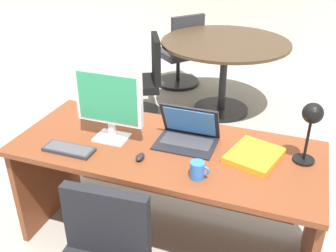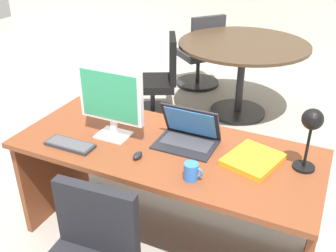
{
  "view_description": "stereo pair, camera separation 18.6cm",
  "coord_description": "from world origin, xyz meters",
  "px_view_note": "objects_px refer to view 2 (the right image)",
  "views": [
    {
      "loc": [
        0.69,
        -1.86,
        1.95
      ],
      "look_at": [
        0.0,
        0.04,
        0.87
      ],
      "focal_mm": 41.68,
      "sensor_mm": 36.0,
      "label": 1
    },
    {
      "loc": [
        0.86,
        -1.79,
        1.95
      ],
      "look_at": [
        0.0,
        0.04,
        0.87
      ],
      "focal_mm": 41.68,
      "sensor_mm": 36.0,
      "label": 2
    }
  ],
  "objects_px": {
    "laptop": "(189,132)",
    "mouse": "(138,155)",
    "monitor": "(111,98)",
    "keyboard": "(70,145)",
    "desk_lamp": "(311,127)",
    "coffee_mug": "(191,171)",
    "meeting_chair_near": "(201,58)",
    "meeting_table": "(242,61)",
    "desk": "(169,172)",
    "book": "(253,160)",
    "meeting_chair_far": "(158,86)"
  },
  "relations": [
    {
      "from": "laptop",
      "to": "meeting_chair_near",
      "type": "xyz_separation_m",
      "value": [
        -0.88,
        2.56,
        -0.44
      ]
    },
    {
      "from": "keyboard",
      "to": "desk_lamp",
      "type": "xyz_separation_m",
      "value": [
        1.29,
        0.33,
        0.25
      ]
    },
    {
      "from": "keyboard",
      "to": "meeting_chair_far",
      "type": "bearing_deg",
      "value": 101.19
    },
    {
      "from": "monitor",
      "to": "meeting_chair_near",
      "type": "relative_size",
      "value": 0.48
    },
    {
      "from": "monitor",
      "to": "keyboard",
      "type": "distance_m",
      "value": 0.37
    },
    {
      "from": "book",
      "to": "meeting_chair_near",
      "type": "height_order",
      "value": "meeting_chair_near"
    },
    {
      "from": "meeting_table",
      "to": "book",
      "type": "bearing_deg",
      "value": -73.13
    },
    {
      "from": "coffee_mug",
      "to": "meeting_table",
      "type": "distance_m",
      "value": 2.37
    },
    {
      "from": "monitor",
      "to": "mouse",
      "type": "xyz_separation_m",
      "value": [
        0.26,
        -0.16,
        -0.24
      ]
    },
    {
      "from": "laptop",
      "to": "meeting_table",
      "type": "distance_m",
      "value": 2.01
    },
    {
      "from": "monitor",
      "to": "coffee_mug",
      "type": "distance_m",
      "value": 0.68
    },
    {
      "from": "meeting_table",
      "to": "meeting_chair_near",
      "type": "height_order",
      "value": "meeting_chair_near"
    },
    {
      "from": "coffee_mug",
      "to": "meeting_table",
      "type": "height_order",
      "value": "coffee_mug"
    },
    {
      "from": "book",
      "to": "coffee_mug",
      "type": "xyz_separation_m",
      "value": [
        -0.25,
        -0.29,
        0.03
      ]
    },
    {
      "from": "laptop",
      "to": "meeting_chair_far",
      "type": "xyz_separation_m",
      "value": [
        -1.0,
        1.59,
        -0.47
      ]
    },
    {
      "from": "meeting_chair_near",
      "to": "book",
      "type": "bearing_deg",
      "value": -63.67
    },
    {
      "from": "monitor",
      "to": "meeting_chair_near",
      "type": "height_order",
      "value": "monitor"
    },
    {
      "from": "laptop",
      "to": "coffee_mug",
      "type": "relative_size",
      "value": 3.44
    },
    {
      "from": "monitor",
      "to": "mouse",
      "type": "height_order",
      "value": "monitor"
    },
    {
      "from": "desk_lamp",
      "to": "book",
      "type": "xyz_separation_m",
      "value": [
        -0.26,
        -0.04,
        -0.25
      ]
    },
    {
      "from": "laptop",
      "to": "mouse",
      "type": "distance_m",
      "value": 0.35
    },
    {
      "from": "laptop",
      "to": "desk_lamp",
      "type": "distance_m",
      "value": 0.7
    },
    {
      "from": "mouse",
      "to": "meeting_chair_near",
      "type": "xyz_separation_m",
      "value": [
        -0.69,
        2.85,
        -0.39
      ]
    },
    {
      "from": "keyboard",
      "to": "monitor",
      "type": "bearing_deg",
      "value": 52.12
    },
    {
      "from": "mouse",
      "to": "desk_lamp",
      "type": "height_order",
      "value": "desk_lamp"
    },
    {
      "from": "meeting_table",
      "to": "laptop",
      "type": "bearing_deg",
      "value": -84.0
    },
    {
      "from": "laptop",
      "to": "meeting_chair_near",
      "type": "height_order",
      "value": "laptop"
    },
    {
      "from": "coffee_mug",
      "to": "meeting_chair_near",
      "type": "distance_m",
      "value": 3.12
    },
    {
      "from": "desk",
      "to": "keyboard",
      "type": "relative_size",
      "value": 6.06
    },
    {
      "from": "laptop",
      "to": "meeting_table",
      "type": "relative_size",
      "value": 0.26
    },
    {
      "from": "coffee_mug",
      "to": "meeting_chair_far",
      "type": "distance_m",
      "value": 2.3
    },
    {
      "from": "mouse",
      "to": "meeting_table",
      "type": "xyz_separation_m",
      "value": [
        -0.02,
        2.28,
        -0.15
      ]
    },
    {
      "from": "laptop",
      "to": "keyboard",
      "type": "xyz_separation_m",
      "value": [
        -0.62,
        -0.35,
        -0.06
      ]
    },
    {
      "from": "mouse",
      "to": "coffee_mug",
      "type": "xyz_separation_m",
      "value": [
        0.35,
        -0.06,
        0.03
      ]
    },
    {
      "from": "book",
      "to": "coffee_mug",
      "type": "bearing_deg",
      "value": -130.63
    },
    {
      "from": "coffee_mug",
      "to": "meeting_chair_near",
      "type": "xyz_separation_m",
      "value": [
        -1.04,
        2.91,
        -0.42
      ]
    },
    {
      "from": "mouse",
      "to": "coffee_mug",
      "type": "relative_size",
      "value": 0.75
    },
    {
      "from": "laptop",
      "to": "keyboard",
      "type": "height_order",
      "value": "laptop"
    },
    {
      "from": "mouse",
      "to": "keyboard",
      "type": "bearing_deg",
      "value": -172.19
    },
    {
      "from": "mouse",
      "to": "meeting_chair_near",
      "type": "relative_size",
      "value": 0.08
    },
    {
      "from": "keyboard",
      "to": "meeting_chair_near",
      "type": "bearing_deg",
      "value": 95.23
    },
    {
      "from": "keyboard",
      "to": "meeting_chair_near",
      "type": "relative_size",
      "value": 0.32
    },
    {
      "from": "keyboard",
      "to": "desk",
      "type": "bearing_deg",
      "value": 29.46
    },
    {
      "from": "monitor",
      "to": "coffee_mug",
      "type": "bearing_deg",
      "value": -19.33
    },
    {
      "from": "desk",
      "to": "meeting_chair_near",
      "type": "height_order",
      "value": "meeting_chair_near"
    },
    {
      "from": "mouse",
      "to": "coffee_mug",
      "type": "bearing_deg",
      "value": -9.21
    },
    {
      "from": "laptop",
      "to": "desk_lamp",
      "type": "bearing_deg",
      "value": -1.44
    },
    {
      "from": "keyboard",
      "to": "meeting_table",
      "type": "height_order",
      "value": "meeting_table"
    },
    {
      "from": "monitor",
      "to": "laptop",
      "type": "height_order",
      "value": "monitor"
    },
    {
      "from": "mouse",
      "to": "meeting_chair_near",
      "type": "height_order",
      "value": "meeting_chair_near"
    }
  ]
}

